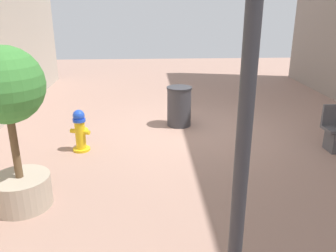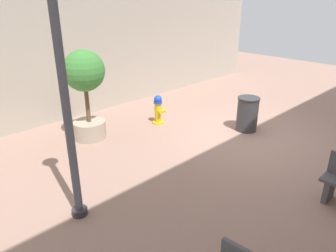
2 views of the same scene
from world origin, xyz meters
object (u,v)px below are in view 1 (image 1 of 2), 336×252
at_px(fire_hydrant, 80,130).
at_px(trash_bin, 179,106).
at_px(planter_tree, 9,112).
at_px(street_lamp, 253,26).

bearing_deg(fire_hydrant, trash_bin, -146.02).
distance_m(planter_tree, trash_bin, 4.56).
xyz_separation_m(fire_hydrant, street_lamp, (-2.26, 3.99, 2.30)).
xyz_separation_m(street_lamp, trash_bin, (0.08, -5.46, -2.25)).
height_order(planter_tree, trash_bin, planter_tree).
relative_size(street_lamp, trash_bin, 4.53).
bearing_deg(fire_hydrant, street_lamp, 119.50).
bearing_deg(trash_bin, fire_hydrant, 33.98).
bearing_deg(planter_tree, trash_bin, -127.20).
xyz_separation_m(fire_hydrant, planter_tree, (0.51, 2.08, 1.05)).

